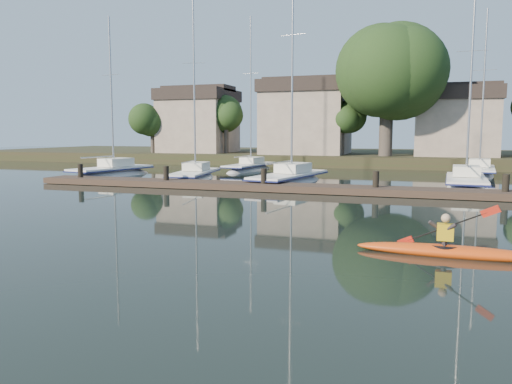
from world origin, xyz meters
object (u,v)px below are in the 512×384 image
(dock, at_px, (318,188))
(sailboat_5, at_px, (250,173))
(kayak, at_px, (450,249))
(sailboat_2, at_px, (290,187))
(sailboat_7, at_px, (479,178))
(sailboat_3, at_px, (465,191))
(sailboat_0, at_px, (112,179))
(sailboat_1, at_px, (195,182))

(dock, relative_size, sailboat_5, 2.49)
(kayak, xyz_separation_m, sailboat_2, (-8.49, 16.31, -0.38))
(kayak, height_order, sailboat_5, sailboat_5)
(dock, xyz_separation_m, sailboat_7, (9.20, 13.64, -0.40))
(dock, distance_m, sailboat_3, 8.98)
(kayak, bearing_deg, dock, 116.90)
(sailboat_3, bearing_deg, sailboat_5, 155.14)
(sailboat_0, xyz_separation_m, sailboat_5, (7.82, 8.07, 0.04))
(kayak, bearing_deg, sailboat_5, 120.59)
(kayak, bearing_deg, sailboat_2, 118.84)
(dock, relative_size, sailboat_7, 2.57)
(sailboat_1, bearing_deg, sailboat_2, -13.31)
(sailboat_2, bearing_deg, dock, -46.67)
(kayak, distance_m, sailboat_5, 29.31)
(sailboat_2, bearing_deg, sailboat_0, -175.00)
(sailboat_7, bearing_deg, sailboat_3, -93.78)
(kayak, relative_size, sailboat_3, 0.36)
(sailboat_3, xyz_separation_m, sailboat_5, (-16.00, 8.39, 0.03))
(dock, xyz_separation_m, sailboat_2, (-2.53, 3.84, -0.40))
(sailboat_0, height_order, sailboat_2, sailboat_2)
(kayak, height_order, dock, kayak)
(sailboat_5, bearing_deg, sailboat_3, -21.66)
(sailboat_5, bearing_deg, dock, -51.45)
(dock, bearing_deg, sailboat_1, 155.05)
(sailboat_1, xyz_separation_m, sailboat_5, (0.85, 8.82, 0.01))
(kayak, distance_m, sailboat_3, 17.27)
(dock, xyz_separation_m, sailboat_3, (7.63, 4.72, -0.40))
(sailboat_7, bearing_deg, sailboat_1, -146.89)
(sailboat_7, bearing_deg, dock, -117.82)
(sailboat_3, bearing_deg, sailboat_0, -177.95)
(kayak, height_order, sailboat_2, sailboat_2)
(sailboat_2, relative_size, sailboat_5, 1.13)
(sailboat_5, bearing_deg, sailboat_7, 7.75)
(sailboat_0, bearing_deg, sailboat_5, 57.29)
(sailboat_0, xyz_separation_m, sailboat_3, (23.82, -0.32, 0.01))
(kayak, distance_m, sailboat_0, 28.23)
(sailboat_1, relative_size, sailboat_7, 1.01)
(sailboat_7, bearing_deg, kayak, -90.89)
(dock, relative_size, sailboat_1, 2.56)
(dock, xyz_separation_m, sailboat_0, (-16.19, 5.03, -0.41))
(sailboat_1, height_order, sailboat_7, sailboat_1)
(sailboat_0, bearing_deg, sailboat_3, 10.64)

